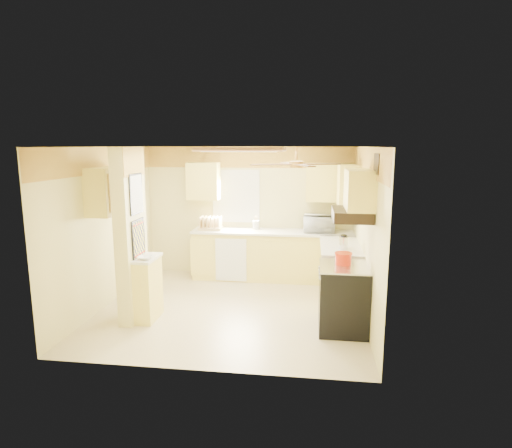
# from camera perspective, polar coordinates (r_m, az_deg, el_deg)

# --- Properties ---
(floor) EXTENTS (4.00, 4.00, 0.00)m
(floor) POSITION_cam_1_polar(r_m,az_deg,el_deg) (6.85, -3.28, -11.17)
(floor) COLOR tan
(floor) RESTS_ON ground
(ceiling) EXTENTS (4.00, 4.00, 0.00)m
(ceiling) POSITION_cam_1_polar(r_m,az_deg,el_deg) (6.37, -3.52, 10.24)
(ceiling) COLOR white
(ceiling) RESTS_ON wall_back
(wall_back) EXTENTS (4.00, 0.00, 4.00)m
(wall_back) POSITION_cam_1_polar(r_m,az_deg,el_deg) (8.34, -0.95, 1.67)
(wall_back) COLOR #DBCF85
(wall_back) RESTS_ON floor
(wall_front) EXTENTS (4.00, 0.00, 4.00)m
(wall_front) POSITION_cam_1_polar(r_m,az_deg,el_deg) (4.69, -7.76, -5.36)
(wall_front) COLOR #DBCF85
(wall_front) RESTS_ON floor
(wall_left) EXTENTS (0.00, 3.80, 3.80)m
(wall_left) POSITION_cam_1_polar(r_m,az_deg,el_deg) (7.14, -19.37, -0.41)
(wall_left) COLOR #DBCF85
(wall_left) RESTS_ON floor
(wall_right) EXTENTS (0.00, 3.80, 3.80)m
(wall_right) POSITION_cam_1_polar(r_m,az_deg,el_deg) (6.43, 14.40, -1.29)
(wall_right) COLOR #DBCF85
(wall_right) RESTS_ON floor
(wallpaper_border) EXTENTS (4.00, 0.02, 0.40)m
(wallpaper_border) POSITION_cam_1_polar(r_m,az_deg,el_deg) (8.22, -0.99, 8.90)
(wallpaper_border) COLOR #F9CA49
(wallpaper_border) RESTS_ON wall_back
(partition_column) EXTENTS (0.20, 0.70, 2.50)m
(partition_column) POSITION_cam_1_polar(r_m,az_deg,el_deg) (6.38, -16.35, -1.48)
(partition_column) COLOR #DBCF85
(partition_column) RESTS_ON floor
(partition_ledge) EXTENTS (0.25, 0.55, 0.90)m
(partition_ledge) POSITION_cam_1_polar(r_m,az_deg,el_deg) (6.50, -14.19, -8.46)
(partition_ledge) COLOR #FFEE76
(partition_ledge) RESTS_ON floor
(ledge_top) EXTENTS (0.28, 0.58, 0.04)m
(ledge_top) POSITION_cam_1_polar(r_m,az_deg,el_deg) (6.37, -14.38, -4.45)
(ledge_top) COLOR white
(ledge_top) RESTS_ON partition_ledge
(lower_cabinets_back) EXTENTS (3.00, 0.60, 0.90)m
(lower_cabinets_back) POSITION_cam_1_polar(r_m,az_deg,el_deg) (8.15, 2.25, -4.29)
(lower_cabinets_back) COLOR #FFEE76
(lower_cabinets_back) RESTS_ON floor
(lower_cabinets_right) EXTENTS (0.60, 1.40, 0.90)m
(lower_cabinets_right) POSITION_cam_1_polar(r_m,az_deg,el_deg) (7.18, 11.15, -6.53)
(lower_cabinets_right) COLOR #FFEE76
(lower_cabinets_right) RESTS_ON floor
(countertop_back) EXTENTS (3.04, 0.64, 0.04)m
(countertop_back) POSITION_cam_1_polar(r_m,az_deg,el_deg) (8.04, 2.26, -1.06)
(countertop_back) COLOR white
(countertop_back) RESTS_ON lower_cabinets_back
(countertop_right) EXTENTS (0.64, 1.44, 0.04)m
(countertop_right) POSITION_cam_1_polar(r_m,az_deg,el_deg) (7.05, 11.21, -2.88)
(countertop_right) COLOR white
(countertop_right) RESTS_ON lower_cabinets_right
(dishwasher_panel) EXTENTS (0.58, 0.02, 0.80)m
(dishwasher_panel) POSITION_cam_1_polar(r_m,az_deg,el_deg) (7.96, -3.36, -4.81)
(dishwasher_panel) COLOR white
(dishwasher_panel) RESTS_ON lower_cabinets_back
(window) EXTENTS (0.92, 0.02, 1.02)m
(window) POSITION_cam_1_polar(r_m,az_deg,el_deg) (8.33, -2.68, 3.73)
(window) COLOR white
(window) RESTS_ON wall_back
(upper_cab_back_left) EXTENTS (0.60, 0.35, 0.70)m
(upper_cab_back_left) POSITION_cam_1_polar(r_m,az_deg,el_deg) (8.27, -7.01, 5.71)
(upper_cab_back_left) COLOR #FFEE76
(upper_cab_back_left) RESTS_ON wall_back
(upper_cab_back_right) EXTENTS (0.90, 0.35, 0.70)m
(upper_cab_back_right) POSITION_cam_1_polar(r_m,az_deg,el_deg) (8.01, 9.93, 5.48)
(upper_cab_back_right) COLOR #FFEE76
(upper_cab_back_right) RESTS_ON wall_back
(upper_cab_right) EXTENTS (0.35, 1.00, 0.70)m
(upper_cab_right) POSITION_cam_1_polar(r_m,az_deg,el_deg) (7.56, 12.17, 5.12)
(upper_cab_right) COLOR #FFEE76
(upper_cab_right) RESTS_ON wall_right
(upper_cab_left_wall) EXTENTS (0.35, 0.75, 0.70)m
(upper_cab_left_wall) POSITION_cam_1_polar(r_m,az_deg,el_deg) (6.76, -19.29, 4.16)
(upper_cab_left_wall) COLOR #FFEE76
(upper_cab_left_wall) RESTS_ON wall_left
(upper_cab_over_stove) EXTENTS (0.35, 0.76, 0.52)m
(upper_cab_over_stove) POSITION_cam_1_polar(r_m,az_deg,el_deg) (5.76, 13.62, 4.47)
(upper_cab_over_stove) COLOR #FFEE76
(upper_cab_over_stove) RESTS_ON wall_right
(stove) EXTENTS (0.68, 0.77, 0.92)m
(stove) POSITION_cam_1_polar(r_m,az_deg,el_deg) (6.08, 11.54, -9.58)
(stove) COLOR black
(stove) RESTS_ON floor
(range_hood) EXTENTS (0.50, 0.76, 0.14)m
(range_hood) POSITION_cam_1_polar(r_m,az_deg,el_deg) (5.80, 12.65, 1.26)
(range_hood) COLOR black
(range_hood) RESTS_ON upper_cab_over_stove
(poster_menu) EXTENTS (0.02, 0.42, 0.57)m
(poster_menu) POSITION_cam_1_polar(r_m,az_deg,el_deg) (6.24, -15.69, 3.89)
(poster_menu) COLOR black
(poster_menu) RESTS_ON partition_column
(poster_nashville) EXTENTS (0.02, 0.42, 0.57)m
(poster_nashville) POSITION_cam_1_polar(r_m,az_deg,el_deg) (6.34, -15.40, -1.95)
(poster_nashville) COLOR black
(poster_nashville) RESTS_ON partition_column
(ceiling_light_panel) EXTENTS (1.35, 0.95, 0.06)m
(ceiling_light_panel) POSITION_cam_1_polar(r_m,az_deg,el_deg) (6.84, -1.87, 9.89)
(ceiling_light_panel) COLOR brown
(ceiling_light_panel) RESTS_ON ceiling
(ceiling_fan) EXTENTS (1.15, 1.15, 0.26)m
(ceiling_fan) POSITION_cam_1_polar(r_m,az_deg,el_deg) (5.56, 5.38, 7.98)
(ceiling_fan) COLOR gold
(ceiling_fan) RESTS_ON ceiling
(vent_grate) EXTENTS (0.02, 0.40, 0.25)m
(vent_grate) POSITION_cam_1_polar(r_m,az_deg,el_deg) (5.41, 15.82, 7.72)
(vent_grate) COLOR black
(vent_grate) RESTS_ON wall_right
(microwave) EXTENTS (0.58, 0.40, 0.31)m
(microwave) POSITION_cam_1_polar(r_m,az_deg,el_deg) (7.98, 8.45, 0.05)
(microwave) COLOR white
(microwave) RESTS_ON countertop_back
(bowl) EXTENTS (0.20, 0.20, 0.05)m
(bowl) POSITION_cam_1_polar(r_m,az_deg,el_deg) (6.22, -14.55, -4.39)
(bowl) COLOR white
(bowl) RESTS_ON ledge_top
(dutch_oven) EXTENTS (0.24, 0.24, 0.16)m
(dutch_oven) POSITION_cam_1_polar(r_m,az_deg,el_deg) (6.00, 11.56, -4.49)
(dutch_oven) COLOR red
(dutch_oven) RESTS_ON stove
(kettle) EXTENTS (0.14, 0.14, 0.22)m
(kettle) POSITION_cam_1_polar(r_m,az_deg,el_deg) (6.75, 11.58, -2.42)
(kettle) COLOR silver
(kettle) RESTS_ON countertop_right
(dish_rack) EXTENTS (0.43, 0.33, 0.24)m
(dish_rack) POSITION_cam_1_polar(r_m,az_deg,el_deg) (8.20, -6.11, -0.11)
(dish_rack) COLOR #D6B77B
(dish_rack) RESTS_ON countertop_back
(utensil_crock) EXTENTS (0.12, 0.12, 0.25)m
(utensil_crock) POSITION_cam_1_polar(r_m,az_deg,el_deg) (8.19, -0.00, -0.10)
(utensil_crock) COLOR white
(utensil_crock) RESTS_ON countertop_back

